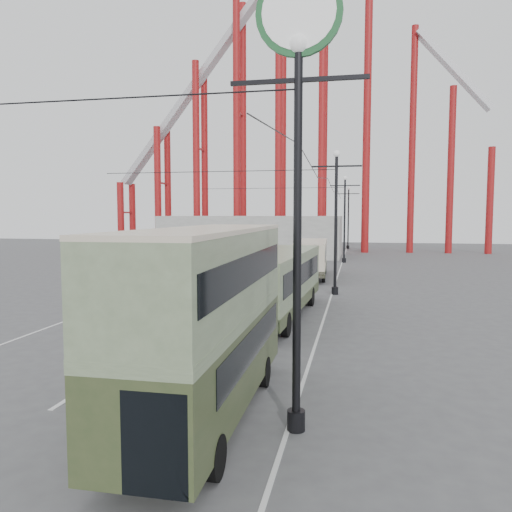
% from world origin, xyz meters
% --- Properties ---
extents(ground, '(160.00, 160.00, 0.00)m').
position_xyz_m(ground, '(0.00, 0.00, 0.00)').
color(ground, '#4D4D50').
rests_on(ground, ground).
extents(road_markings, '(12.52, 120.00, 0.01)m').
position_xyz_m(road_markings, '(-0.86, 19.70, 0.01)').
color(road_markings, silver).
rests_on(road_markings, ground).
extents(lamp_post_near, '(3.20, 0.44, 10.80)m').
position_xyz_m(lamp_post_near, '(5.60, -3.00, 7.86)').
color(lamp_post_near, black).
rests_on(lamp_post_near, ground).
extents(lamp_post_mid, '(3.20, 0.44, 9.32)m').
position_xyz_m(lamp_post_mid, '(5.60, 18.00, 4.68)').
color(lamp_post_mid, black).
rests_on(lamp_post_mid, ground).
extents(lamp_post_far, '(3.20, 0.44, 9.32)m').
position_xyz_m(lamp_post_far, '(5.60, 40.00, 4.68)').
color(lamp_post_far, black).
rests_on(lamp_post_far, ground).
extents(lamp_post_distant, '(3.20, 0.44, 9.32)m').
position_xyz_m(lamp_post_distant, '(5.60, 62.00, 4.68)').
color(lamp_post_distant, black).
rests_on(lamp_post_distant, ground).
extents(roller_coaster, '(52.95, 5.00, 55.48)m').
position_xyz_m(roller_coaster, '(-2.49, 56.89, 22.92)').
color(roller_coaster, maroon).
rests_on(roller_coaster, ground).
extents(fairground_shed, '(22.00, 10.00, 5.00)m').
position_xyz_m(fairground_shed, '(-6.00, 47.00, 2.50)').
color(fairground_shed, gray).
rests_on(fairground_shed, ground).
extents(double_decker_bus, '(2.37, 9.12, 4.89)m').
position_xyz_m(double_decker_bus, '(3.26, -2.67, 2.74)').
color(double_decker_bus, '#334123').
rests_on(double_decker_bus, ground).
extents(single_decker_green, '(3.30, 11.90, 3.33)m').
position_xyz_m(single_decker_green, '(3.04, 10.14, 1.88)').
color(single_decker_green, '#697958').
rests_on(single_decker_green, ground).
extents(single_decker_cream, '(2.92, 9.81, 3.02)m').
position_xyz_m(single_decker_cream, '(3.24, 26.69, 1.70)').
color(single_decker_cream, beige).
rests_on(single_decker_cream, ground).
extents(pedestrian, '(0.87, 0.82, 2.00)m').
position_xyz_m(pedestrian, '(1.25, 11.96, 1.00)').
color(pedestrian, black).
rests_on(pedestrian, ground).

